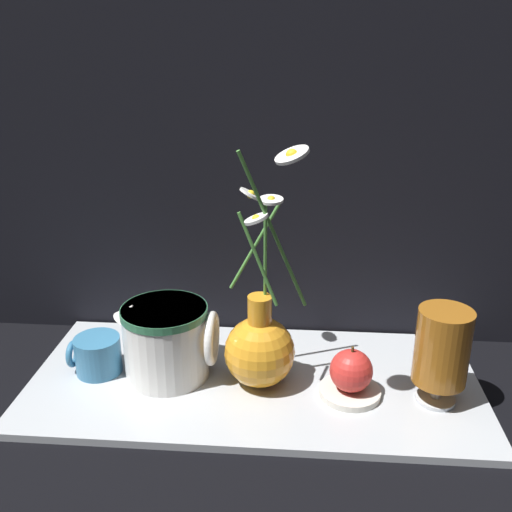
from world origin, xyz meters
The scene contains 9 objects.
ground_plane centered at (0.00, 0.00, 0.00)m, with size 6.00×6.00×0.00m, color black.
shelf centered at (0.00, 0.00, 0.01)m, with size 0.71×0.33×0.01m.
backdrop_wall centered at (0.00, 0.18, 0.55)m, with size 1.21×0.02×1.10m.
vase_with_flowers centered at (0.01, -0.01, 0.08)m, with size 0.13×0.21×0.39m.
yellow_mug centered at (-0.25, 0.00, 0.04)m, with size 0.08×0.07×0.06m.
ceramic_pitcher centered at (-0.14, 0.00, 0.08)m, with size 0.16×0.13×0.13m.
tea_glass centered at (0.27, -0.04, 0.10)m, with size 0.08×0.08×0.15m.
saucer_plate centered at (0.15, -0.03, 0.02)m, with size 0.09×0.09×0.01m.
orange_fruit centered at (0.15, -0.03, 0.05)m, with size 0.06×0.06×0.07m.
Camera 1 is at (0.06, -0.77, 0.52)m, focal length 40.00 mm.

